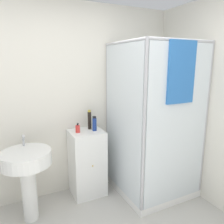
# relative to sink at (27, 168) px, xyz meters

# --- Properties ---
(wall_back) EXTENTS (6.40, 0.06, 2.50)m
(wall_back) POSITION_rel_sink_xyz_m (0.41, 0.43, 0.62)
(wall_back) COLOR silver
(wall_back) RESTS_ON ground_plane
(shower_enclosure) EXTENTS (0.95, 0.98, 2.00)m
(shower_enclosure) POSITION_rel_sink_xyz_m (1.54, -0.16, -0.09)
(shower_enclosure) COLOR white
(shower_enclosure) RESTS_ON ground_plane
(vanity_cabinet) EXTENTS (0.43, 0.41, 0.89)m
(vanity_cabinet) POSITION_rel_sink_xyz_m (0.76, 0.20, -0.19)
(vanity_cabinet) COLOR white
(vanity_cabinet) RESTS_ON ground_plane
(sink) EXTENTS (0.53, 0.53, 0.96)m
(sink) POSITION_rel_sink_xyz_m (0.00, 0.00, 0.00)
(sink) COLOR white
(sink) RESTS_ON ground_plane
(soap_dispenser) EXTENTS (0.06, 0.06, 0.13)m
(soap_dispenser) POSITION_rel_sink_xyz_m (0.65, 0.21, 0.31)
(soap_dispenser) COLOR red
(soap_dispenser) RESTS_ON vanity_cabinet
(shampoo_bottle_tall_black) EXTENTS (0.05, 0.05, 0.26)m
(shampoo_bottle_tall_black) POSITION_rel_sink_xyz_m (0.84, 0.28, 0.38)
(shampoo_bottle_tall_black) COLOR black
(shampoo_bottle_tall_black) RESTS_ON vanity_cabinet
(shampoo_bottle_blue) EXTENTS (0.06, 0.06, 0.19)m
(shampoo_bottle_blue) POSITION_rel_sink_xyz_m (0.87, 0.18, 0.35)
(shampoo_bottle_blue) COLOR navy
(shampoo_bottle_blue) RESTS_ON vanity_cabinet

